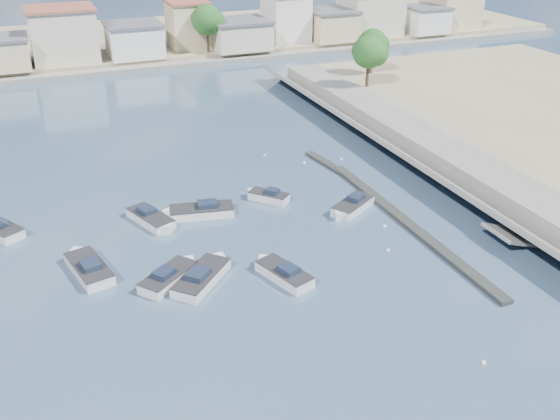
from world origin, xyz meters
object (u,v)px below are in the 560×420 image
motorboat_c (198,212)px  motorboat_e (88,267)px  motorboat_g (152,220)px  motorboat_d (351,207)px  motorboat_b (171,276)px  motorboat_f (267,197)px  motorboat_a (282,273)px  motorboat_h (203,276)px

motorboat_c → motorboat_e: size_ratio=1.04×
motorboat_g → motorboat_c: bearing=0.1°
motorboat_c → motorboat_d: bearing=-18.3°
motorboat_e → motorboat_g: 8.44m
motorboat_b → motorboat_f: same height
motorboat_a → motorboat_b: bearing=160.8°
motorboat_b → motorboat_e: same height
motorboat_c → motorboat_d: (13.01, -4.31, -0.00)m
motorboat_f → motorboat_d: bearing=-37.9°
motorboat_c → motorboat_g: same height
motorboat_d → motorboat_g: bearing=165.9°
motorboat_e → motorboat_b: bearing=-32.6°
motorboat_b → motorboat_c: 10.48m
motorboat_a → motorboat_e: (-13.28, 6.23, -0.00)m
motorboat_a → motorboat_f: same height
motorboat_c → motorboat_e: bearing=-150.2°
motorboat_b → motorboat_g: size_ratio=0.88×
motorboat_a → motorboat_h: (-5.53, 1.78, -0.00)m
motorboat_a → motorboat_h: same height
motorboat_a → motorboat_c: 12.46m
motorboat_f → motorboat_h: size_ratio=0.69×
motorboat_a → motorboat_e: bearing=154.9°
motorboat_e → motorboat_f: size_ratio=1.63×
motorboat_b → motorboat_a: bearing=-19.2°
motorboat_h → motorboat_g: bearing=99.2°
motorboat_d → motorboat_e: size_ratio=0.82×
motorboat_g → motorboat_h: bearing=-80.8°
motorboat_d → motorboat_e: bearing=-176.2°
motorboat_b → motorboat_g: bearing=86.6°
motorboat_a → motorboat_b: (-7.75, 2.69, -0.00)m
motorboat_c → motorboat_h: 10.57m
motorboat_d → motorboat_f: bearing=142.1°
motorboat_c → motorboat_f: (6.75, 0.57, -0.00)m
motorboat_c → motorboat_h: same height
motorboat_e → motorboat_g: (6.09, 5.84, 0.00)m
motorboat_d → motorboat_h: 16.57m
motorboat_b → motorboat_c: size_ratio=0.78×
motorboat_a → motorboat_h: 5.81m
motorboat_a → motorboat_f: 13.16m
motorboat_a → motorboat_c: same height
motorboat_h → motorboat_e: bearing=150.2°
motorboat_a → motorboat_d: same height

